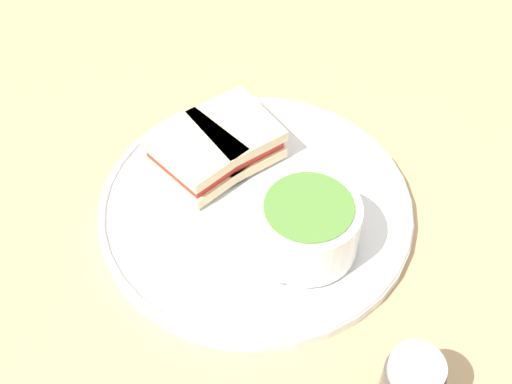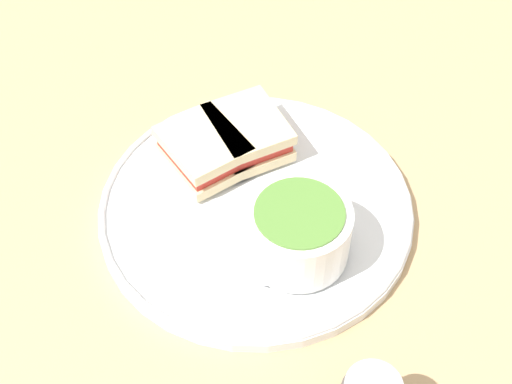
{
  "view_description": "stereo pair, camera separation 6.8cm",
  "coord_description": "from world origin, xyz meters",
  "px_view_note": "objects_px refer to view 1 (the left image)",
  "views": [
    {
      "loc": [
        -0.4,
        0.18,
        0.55
      ],
      "look_at": [
        0.0,
        0.0,
        0.03
      ],
      "focal_mm": 50.0,
      "sensor_mm": 36.0,
      "label": 1
    },
    {
      "loc": [
        -0.43,
        0.11,
        0.55
      ],
      "look_at": [
        0.0,
        0.0,
        0.03
      ],
      "focal_mm": 50.0,
      "sensor_mm": 36.0,
      "label": 2
    }
  ],
  "objects_px": {
    "sandwich_half_near": "(236,134)",
    "sandwich_half_far": "(196,157)",
    "soup_bowl": "(307,226)",
    "spoon": "(270,268)"
  },
  "relations": [
    {
      "from": "soup_bowl",
      "to": "sandwich_half_near",
      "type": "bearing_deg",
      "value": 3.68
    },
    {
      "from": "soup_bowl",
      "to": "sandwich_half_near",
      "type": "relative_size",
      "value": 0.99
    },
    {
      "from": "sandwich_half_near",
      "to": "sandwich_half_far",
      "type": "height_order",
      "value": "same"
    },
    {
      "from": "spoon",
      "to": "sandwich_half_far",
      "type": "height_order",
      "value": "sandwich_half_far"
    },
    {
      "from": "soup_bowl",
      "to": "sandwich_half_far",
      "type": "height_order",
      "value": "soup_bowl"
    },
    {
      "from": "sandwich_half_near",
      "to": "sandwich_half_far",
      "type": "bearing_deg",
      "value": 104.29
    },
    {
      "from": "soup_bowl",
      "to": "sandwich_half_near",
      "type": "distance_m",
      "value": 0.14
    },
    {
      "from": "spoon",
      "to": "sandwich_half_near",
      "type": "xyz_separation_m",
      "value": [
        0.16,
        -0.03,
        0.01
      ]
    },
    {
      "from": "soup_bowl",
      "to": "sandwich_half_far",
      "type": "xyz_separation_m",
      "value": [
        0.13,
        0.06,
        -0.01
      ]
    },
    {
      "from": "soup_bowl",
      "to": "spoon",
      "type": "xyz_separation_m",
      "value": [
        -0.01,
        0.04,
        -0.03
      ]
    }
  ]
}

